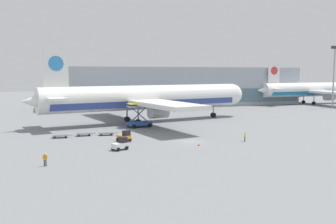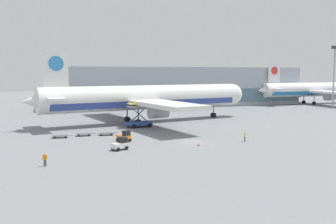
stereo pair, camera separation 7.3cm
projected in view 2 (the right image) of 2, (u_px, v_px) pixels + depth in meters
ground_plane at (191, 142)px, 65.30m from camera, size 400.00×400.00×0.00m
terminal_building at (182, 87)px, 138.03m from camera, size 90.00×18.20×14.00m
light_mast at (334, 72)px, 126.89m from camera, size 2.80×0.50×21.09m
airplane_main at (145, 98)px, 90.42m from camera, size 57.55×48.65×17.00m
airplane_distant at (316, 90)px, 145.44m from camera, size 53.31×44.13×15.61m
scissor_lift_loader at (139, 118)px, 82.92m from camera, size 5.68×4.21×5.25m
baggage_tug_foreground at (120, 144)px, 58.34m from camera, size 2.80×2.43×2.00m
baggage_tug_mid at (124, 137)px, 65.47m from camera, size 2.57×2.82×2.00m
baggage_dolly_lead at (60, 136)px, 69.22m from camera, size 3.75×1.72×0.48m
baggage_dolly_second at (84, 134)px, 71.40m from camera, size 3.75×1.72×0.48m
baggage_dolly_third at (106, 133)px, 72.12m from camera, size 3.75×1.72×0.48m
ground_crew_near at (245, 136)px, 65.42m from camera, size 0.39×0.48×1.72m
ground_crew_far at (45, 158)px, 48.11m from camera, size 0.57×0.23×1.73m
traffic_cone_near at (199, 144)px, 61.74m from camera, size 0.40×0.40×0.54m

